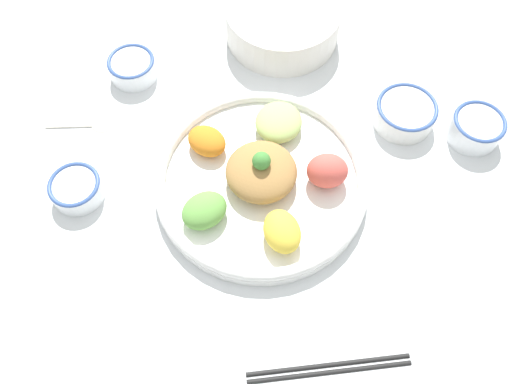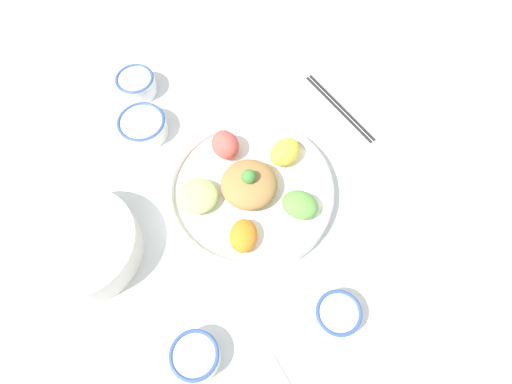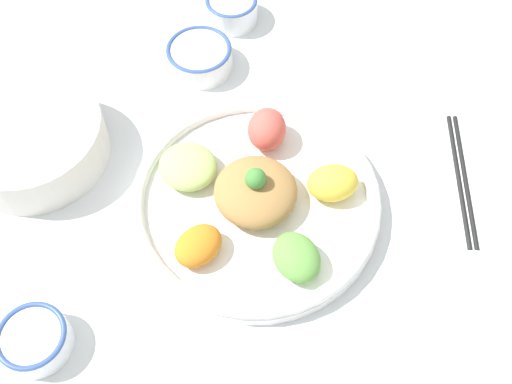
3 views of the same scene
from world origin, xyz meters
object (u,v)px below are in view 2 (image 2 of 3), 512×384
salad_platter (250,189)px  side_serving_bowl (81,245)px  serving_spoon_main (271,358)px  sauce_bowl_red (338,314)px  chopsticks_pair_near (340,107)px  rice_bowl_plain (136,84)px  rice_bowl_blue (195,356)px  sauce_bowl_dark (143,126)px

salad_platter → side_serving_bowl: (-0.25, -0.25, 0.02)m
side_serving_bowl → serving_spoon_main: bearing=-5.3°
salad_platter → serving_spoon_main: size_ratio=3.04×
sauce_bowl_red → chopsticks_pair_near: size_ratio=0.41×
rice_bowl_plain → side_serving_bowl: bearing=-73.6°
salad_platter → chopsticks_pair_near: (0.11, 0.30, -0.02)m
rice_bowl_plain → serving_spoon_main: size_ratio=0.78×
sauce_bowl_red → serving_spoon_main: size_ratio=0.73×
salad_platter → rice_bowl_blue: 0.35m
rice_bowl_blue → side_serving_bowl: side_serving_bowl is taller
salad_platter → rice_bowl_plain: salad_platter is taller
sauce_bowl_red → salad_platter: bearing=146.1°
salad_platter → sauce_bowl_dark: salad_platter is taller
salad_platter → serving_spoon_main: salad_platter is taller
rice_bowl_blue → rice_bowl_plain: rice_bowl_plain is taller
chopsticks_pair_near → rice_bowl_blue: bearing=-64.4°
rice_bowl_plain → chopsticks_pair_near: (0.47, 0.15, -0.02)m
side_serving_bowl → serving_spoon_main: size_ratio=1.90×
sauce_bowl_dark → chopsticks_pair_near: bearing=32.1°
sauce_bowl_dark → serving_spoon_main: bearing=-36.4°
rice_bowl_blue → chopsticks_pair_near: bearing=84.7°
sauce_bowl_red → serving_spoon_main: sauce_bowl_red is taller
sauce_bowl_dark → chopsticks_pair_near: (0.40, 0.25, -0.02)m
salad_platter → chopsticks_pair_near: size_ratio=1.69×
salad_platter → sauce_bowl_red: salad_platter is taller
rice_bowl_plain → side_serving_bowl: size_ratio=0.41×
sauce_bowl_red → rice_bowl_blue: size_ratio=0.97×
rice_bowl_plain → side_serving_bowl: 0.42m
sauce_bowl_red → sauce_bowl_dark: sauce_bowl_dark is taller
serving_spoon_main → sauce_bowl_red: bearing=89.7°
sauce_bowl_red → chopsticks_pair_near: 0.49m
sauce_bowl_red → side_serving_bowl: side_serving_bowl is taller
serving_spoon_main → chopsticks_pair_near: bearing=131.6°
chopsticks_pair_near → rice_bowl_plain: bearing=-131.7°
serving_spoon_main → side_serving_bowl: bearing=-150.1°
rice_bowl_blue → serving_spoon_main: size_ratio=0.76×
sauce_bowl_red → chopsticks_pair_near: sauce_bowl_red is taller
salad_platter → sauce_bowl_red: size_ratio=4.16×
rice_bowl_plain → chopsticks_pair_near: size_ratio=0.43×
rice_bowl_blue → chopsticks_pair_near: 0.65m
serving_spoon_main → salad_platter: bearing=155.7°
sauce_bowl_dark → side_serving_bowl: 0.31m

